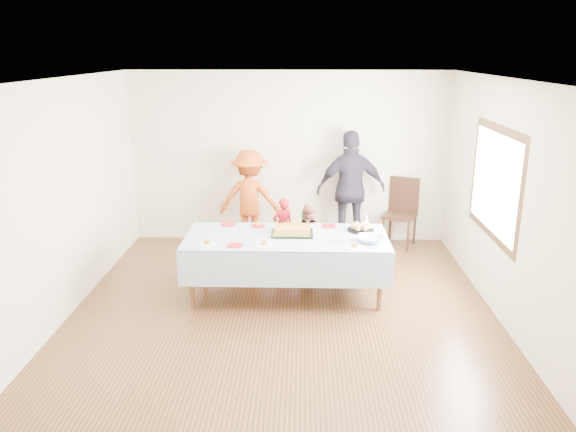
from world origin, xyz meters
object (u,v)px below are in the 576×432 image
dining_chair (402,208)px  adult_left (250,198)px  birthday_cake (292,231)px  party_table (287,240)px

dining_chair → adult_left: bearing=-153.3°
birthday_cake → adult_left: (-0.70, 1.80, -0.06)m
birthday_cake → dining_chair: bearing=48.1°
party_table → adult_left: bearing=108.4°
dining_chair → adult_left: 2.39m
dining_chair → adult_left: size_ratio=0.71×
party_table → adult_left: size_ratio=1.64×
party_table → dining_chair: 2.64m
dining_chair → party_table: bearing=-106.9°
adult_left → birthday_cake: bearing=115.7°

